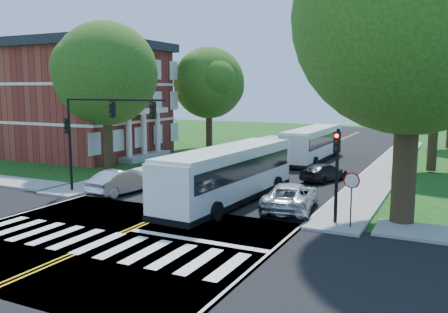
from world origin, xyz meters
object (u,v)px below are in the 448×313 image
Objects in this scene: hatchback at (122,182)px; dark_sedan at (324,172)px; signal_ne at (337,163)px; signal_nw at (98,123)px; bus_follow at (313,144)px; suv at (291,196)px; bus_lead at (229,174)px.

dark_sedan is (10.06, 9.52, -0.14)m from hatchback.
dark_sedan is (-3.20, 10.51, -2.35)m from signal_ne.
signal_nw is 15.58m from dark_sedan.
signal_nw is at bearing -179.95° from signal_ne.
hatchback is (-6.76, -18.18, -0.80)m from bus_follow.
signal_nw is 0.63× the size of bus_follow.
hatchback is 10.51m from suv.
bus_follow is at bearing -103.64° from hatchback.
hatchback is 13.85m from dark_sedan.
bus_lead is 2.68× the size of hatchback.
suv is at bearing 102.43° from bus_follow.
bus_lead reaches higher than dark_sedan.
hatchback is at bearing 10.48° from bus_lead.
suv is (10.48, 0.81, -0.02)m from hatchback.
signal_ne reaches higher than suv.
bus_follow is 19.41m from hatchback.
dark_sedan is at bearing 44.11° from signal_nw.
signal_nw is 11.99m from suv.
signal_nw is 1.71× the size of dark_sedan.
signal_ne reaches higher than dark_sedan.
bus_follow is at bearing -86.74° from bus_lead.
signal_ne reaches higher than bus_follow.
dark_sedan is at bearing 106.92° from signal_ne.
dark_sedan is at bearing -95.62° from suv.
suv is (3.67, -0.07, -0.91)m from bus_lead.
signal_nw is 14.13m from signal_ne.
hatchback is 0.86× the size of suv.
signal_nw is 1.36× the size of suv.
bus_lead reaches higher than hatchback.
signal_nw reaches higher than bus_lead.
hatchback is at bearing 175.72° from signal_ne.
hatchback is at bearing 51.37° from signal_nw.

